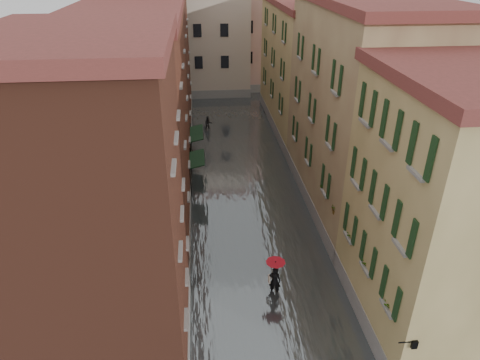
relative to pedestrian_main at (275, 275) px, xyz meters
name	(u,v)px	position (x,y,z in m)	size (l,w,h in m)	color
ground	(268,297)	(-0.34, -0.23, -1.26)	(120.00, 120.00, 0.00)	slate
floodwater	(243,178)	(-0.34, 12.77, -1.16)	(10.00, 60.00, 0.20)	#515759
building_left_near	(102,219)	(-7.34, -2.23, 5.24)	(6.00, 8.00, 13.00)	brown
building_left_mid	(137,125)	(-7.34, 8.77, 4.99)	(6.00, 14.00, 12.50)	brown
building_left_far	(155,59)	(-7.34, 23.77, 5.74)	(6.00, 16.00, 14.00)	brown
building_right_near	(444,217)	(6.66, -2.23, 4.49)	(6.00, 8.00, 11.50)	#99874F
building_right_mid	(358,114)	(6.66, 8.77, 5.24)	(6.00, 14.00, 13.00)	tan
building_right_far	(304,69)	(6.66, 23.77, 4.49)	(6.00, 16.00, 11.50)	#99874F
building_end_cream	(198,38)	(-3.34, 37.77, 5.24)	(12.00, 9.00, 13.00)	#BDAD96
building_end_pink	(268,38)	(5.66, 39.77, 4.74)	(10.00, 9.00, 12.00)	#D0A392
awning_near	(196,160)	(-3.83, 11.45, 1.20)	(1.09, 2.83, 2.80)	#15311B
awning_far	(196,134)	(-3.82, 16.40, 1.21)	(1.09, 3.36, 2.80)	#15311B
wall_lantern	(413,343)	(3.99, -6.23, 1.74)	(0.71, 0.22, 0.35)	black
window_planters	(351,230)	(3.78, 0.33, 2.25)	(0.59, 10.61, 0.84)	brown
pedestrian_main	(275,275)	(0.00, 0.00, 0.00)	(0.99, 0.99, 2.06)	black
pedestrian_far	(208,124)	(-2.68, 23.17, -0.49)	(0.75, 0.59, 1.55)	black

